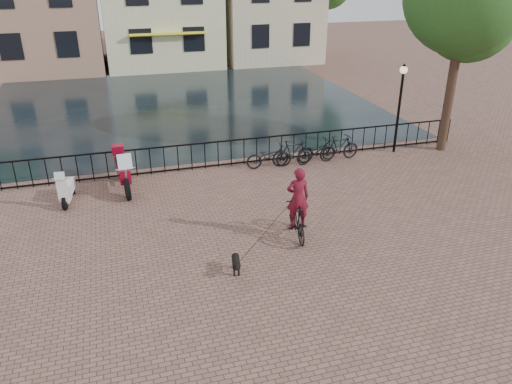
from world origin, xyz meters
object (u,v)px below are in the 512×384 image
object	(u,v)px
motorcycle	(122,167)
scooter	(66,183)
dog	(236,264)
lamp_post	(401,94)
cyclist	(298,207)

from	to	relation	value
motorcycle	scooter	bearing A→B (deg)	-169.35
dog	scooter	xyz separation A→B (m)	(-4.18, 5.40, 0.42)
lamp_post	scooter	xyz separation A→B (m)	(-12.46, -1.14, -1.72)
motorcycle	scooter	size ratio (longest dim) A/B	1.60
motorcycle	scooter	distance (m)	1.84
lamp_post	motorcycle	xyz separation A→B (m)	(-10.70, -0.64, -1.55)
cyclist	lamp_post	bearing A→B (deg)	-132.37
motorcycle	lamp_post	bearing A→B (deg)	-1.43
lamp_post	motorcycle	distance (m)	10.83
motorcycle	cyclist	bearing A→B (deg)	-50.89
lamp_post	cyclist	xyz separation A→B (m)	(-6.21, -5.29, -1.46)
dog	motorcycle	world-z (taller)	motorcycle
lamp_post	scooter	world-z (taller)	lamp_post
dog	motorcycle	xyz separation A→B (m)	(-2.41, 5.89, 0.58)
lamp_post	scooter	bearing A→B (deg)	-174.79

